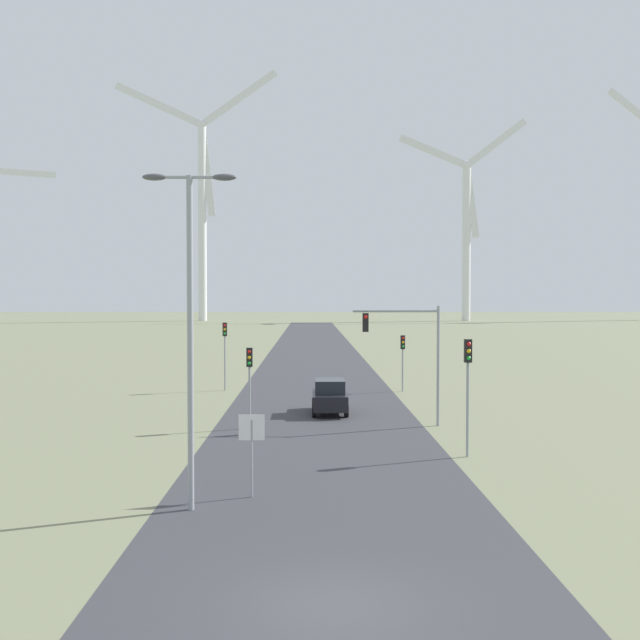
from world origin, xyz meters
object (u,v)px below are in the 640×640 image
Objects in this scene: traffic_light_mast_overhead at (408,341)px; wind_turbine_center at (466,224)px; stop_sign_near at (252,439)px; traffic_light_post_mid_left at (225,341)px; wind_turbine_left at (202,199)px; streetlamp at (190,301)px; traffic_light_post_near_right at (468,371)px; car_approaching at (330,396)px; traffic_light_post_near_left at (250,369)px; traffic_light_post_mid_right at (403,350)px.

wind_turbine_center reaches higher than traffic_light_mast_overhead.
wind_turbine_center is at bearing 76.04° from stop_sign_near.
traffic_light_post_mid_left is 0.07× the size of wind_turbine_left.
streetlamp reaches higher than traffic_light_post_mid_left.
traffic_light_post_near_right reaches higher than car_approaching.
wind_turbine_center reaches higher than stop_sign_near.
wind_turbine_center is (69.17, -1.54, -6.46)m from wind_turbine_left.
wind_turbine_center is (46.69, 145.82, 22.14)m from traffic_light_post_mid_left.
traffic_light_post_mid_left is 1.10× the size of car_approaching.
streetlamp is at bearing -82.00° from wind_turbine_left.
wind_turbine_left is (-25.28, 161.84, 29.09)m from traffic_light_post_near_left.
wind_turbine_center reaches higher than traffic_light_post_mid_right.
wind_turbine_left reaches higher than traffic_light_post_near_left.
streetlamp reaches higher than traffic_light_post_near_right.
traffic_light_post_mid_left is 12.22m from car_approaching.
wind_turbine_left is (-34.23, 148.06, 29.18)m from traffic_light_post_mid_right.
traffic_light_post_mid_left is at bearing 126.86° from traffic_light_mast_overhead.
car_approaching is at bearing 133.37° from traffic_light_mast_overhead.
traffic_light_mast_overhead is at bearing -53.14° from traffic_light_post_mid_left.
traffic_light_post_near_right is 0.07× the size of wind_turbine_left.
traffic_light_post_near_right is 1.01× the size of traffic_light_post_mid_left.
streetlamp is 13.87m from traffic_light_post_near_left.
traffic_light_post_near_right is at bearing -78.49° from wind_turbine_left.
wind_turbine_center reaches higher than traffic_light_post_mid_left.
traffic_light_post_mid_left is (-11.76, 20.83, -0.04)m from traffic_light_post_near_right.
wind_turbine_left reaches higher than wind_turbine_center.
wind_turbine_left reaches higher than traffic_light_post_mid_right.
traffic_light_post_near_right is at bearing -101.84° from wind_turbine_center.
streetlamp is 4.80m from stop_sign_near.
traffic_light_mast_overhead is at bearing 101.26° from traffic_light_post_near_right.
traffic_light_post_mid_right is 0.06× the size of wind_turbine_left.
traffic_light_mast_overhead is 0.09× the size of wind_turbine_left.
traffic_light_mast_overhead is at bearing 59.85° from streetlamp.
traffic_light_post_mid_left is 0.09× the size of wind_turbine_center.
traffic_light_post_near_left is 0.06× the size of wind_turbine_left.
traffic_light_post_mid_right is at bearing -103.41° from wind_turbine_center.
traffic_light_post_mid_left is (-2.80, 14.48, 0.49)m from traffic_light_post_near_left.
stop_sign_near reaches higher than car_approaching.
traffic_light_post_mid_right is at bearing 73.00° from stop_sign_near.
traffic_light_post_near_left is 0.66× the size of traffic_light_mast_overhead.
traffic_light_mast_overhead reaches higher than traffic_light_post_near_left.
traffic_light_post_near_left is (0.63, 13.46, -3.29)m from streetlamp.
traffic_light_post_near_left is 0.07× the size of wind_turbine_center.
streetlamp is 29.08m from traffic_light_post_mid_right.
traffic_light_post_near_left is 11.00m from traffic_light_post_near_right.
traffic_light_post_near_left is at bearing 144.67° from traffic_light_post_near_right.
traffic_light_post_mid_right is 0.07× the size of wind_turbine_center.
stop_sign_near is 12.19m from traffic_light_post_near_left.
traffic_light_post_mid_right is at bearing 56.99° from traffic_light_post_near_left.
wind_turbine_left is at bearing 178.72° from wind_turbine_center.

